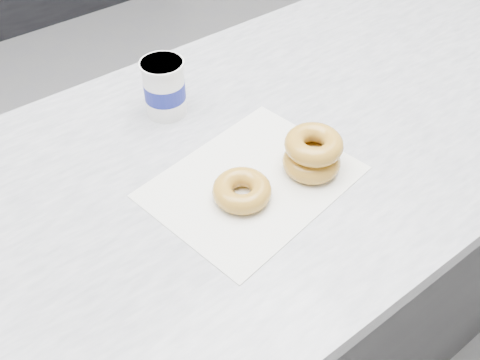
# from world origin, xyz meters

# --- Properties ---
(ground) EXTENTS (5.00, 5.00, 0.00)m
(ground) POSITION_xyz_m (0.00, 0.00, 0.00)
(ground) COLOR gray
(ground) RESTS_ON ground
(counter) EXTENTS (3.06, 0.76, 0.90)m
(counter) POSITION_xyz_m (0.00, -0.60, 0.45)
(counter) COLOR #333335
(counter) RESTS_ON ground
(wax_paper) EXTENTS (0.38, 0.31, 0.00)m
(wax_paper) POSITION_xyz_m (-0.12, -0.67, 0.90)
(wax_paper) COLOR silver
(wax_paper) RESTS_ON counter
(donut_single) EXTENTS (0.13, 0.13, 0.03)m
(donut_single) POSITION_xyz_m (-0.16, -0.69, 0.92)
(donut_single) COLOR #B79132
(donut_single) RESTS_ON wax_paper
(donut_stack) EXTENTS (0.14, 0.14, 0.07)m
(donut_stack) POSITION_xyz_m (-0.02, -0.71, 0.94)
(donut_stack) COLOR #B79132
(donut_stack) RESTS_ON wax_paper
(coffee_cup) EXTENTS (0.08, 0.08, 0.11)m
(coffee_cup) POSITION_xyz_m (-0.13, -0.41, 0.96)
(coffee_cup) COLOR white
(coffee_cup) RESTS_ON counter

